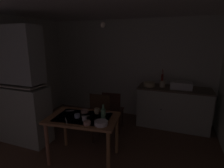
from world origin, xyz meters
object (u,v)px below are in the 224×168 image
mug_tall (97,111)px  glass_bottle (103,114)px  chair_by_counter (113,110)px  serving_bowl_wide (85,111)px  sink_basin (181,85)px  mixing_bowl_counter (149,84)px  hand_pump (162,79)px  dining_table (83,123)px  chair_far_side (102,117)px  hutch_cabinet (20,90)px

mug_tall → glass_bottle: (0.20, -0.21, 0.06)m
chair_by_counter → serving_bowl_wide: bearing=-101.0°
sink_basin → mixing_bowl_counter: 0.68m
mixing_bowl_counter → serving_bowl_wide: (-0.81, -1.54, -0.18)m
sink_basin → mug_tall: 2.01m
hand_pump → serving_bowl_wide: bearing=-123.5°
glass_bottle → chair_by_counter: bearing=102.9°
sink_basin → hand_pump: (-0.41, 0.05, 0.09)m
dining_table → serving_bowl_wide: serving_bowl_wide is taller
chair_by_counter → glass_bottle: bearing=-77.1°
chair_by_counter → mixing_bowl_counter: bearing=45.8°
chair_by_counter → serving_bowl_wide: chair_by_counter is taller
sink_basin → chair_far_side: size_ratio=0.45×
sink_basin → glass_bottle: bearing=-121.6°
sink_basin → hand_pump: 0.42m
serving_bowl_wide → sink_basin: bearing=46.8°
sink_basin → serving_bowl_wide: bearing=-133.2°
mug_tall → glass_bottle: size_ratio=0.35×
hutch_cabinet → hand_pump: 2.93m
sink_basin → dining_table: size_ratio=0.38×
sink_basin → dining_table: sink_basin is taller
sink_basin → mug_tall: bearing=-129.7°
sink_basin → mixing_bowl_counter: bearing=-175.8°
mixing_bowl_counter → mug_tall: (-0.60, -1.49, -0.16)m
chair_far_side → mug_tall: chair_far_side is taller
hutch_cabinet → mixing_bowl_counter: bearing=37.1°
sink_basin → mixing_bowl_counter: sink_basin is taller
serving_bowl_wide → hutch_cabinet: bearing=-177.1°
mug_tall → glass_bottle: 0.30m
sink_basin → hand_pump: size_ratio=1.13×
glass_bottle → chair_far_side: bearing=115.3°
chair_far_side → mug_tall: size_ratio=11.36×
dining_table → chair_by_counter: chair_by_counter is taller
hutch_cabinet → chair_by_counter: bearing=32.6°
mixing_bowl_counter → glass_bottle: size_ratio=1.00×
serving_bowl_wide → dining_table: bearing=-69.9°
hand_pump → dining_table: hand_pump is taller
dining_table → chair_far_side: (0.08, 0.57, -0.12)m
mug_tall → sink_basin: bearing=50.3°
hutch_cabinet → sink_basin: 3.25m
hutch_cabinet → chair_far_side: bearing=17.9°
chair_far_side → serving_bowl_wide: size_ratio=7.66×
chair_far_side → mixing_bowl_counter: bearing=59.5°
sink_basin → chair_by_counter: (-1.32, -0.71, -0.49)m
glass_bottle → hand_pump: bearing=69.6°
hutch_cabinet → glass_bottle: (1.71, -0.10, -0.17)m
chair_by_counter → mug_tall: (0.04, -0.83, 0.30)m
sink_basin → chair_by_counter: 1.58m
chair_far_side → serving_bowl_wide: 0.49m
sink_basin → serving_bowl_wide: size_ratio=3.42×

